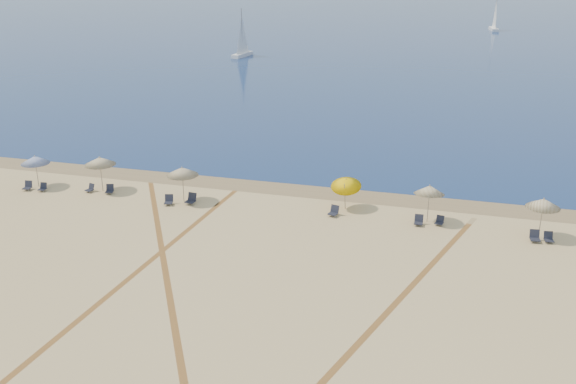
{
  "coord_description": "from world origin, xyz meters",
  "views": [
    {
      "loc": [
        10.48,
        -18.97,
        16.7
      ],
      "look_at": [
        0.0,
        20.0,
        1.3
      ],
      "focal_mm": 40.49,
      "sensor_mm": 36.0,
      "label": 1
    }
  ],
  "objects_px": {
    "umbrella_4": "(430,190)",
    "chair_0": "(28,186)",
    "chair_1": "(43,187)",
    "chair_3": "(110,190)",
    "chair_8": "(440,221)",
    "chair_10": "(549,238)",
    "umbrella_5": "(543,203)",
    "chair_5": "(191,199)",
    "chair_7": "(419,221)",
    "umbrella_2": "(182,171)",
    "chair_2": "(90,188)",
    "chair_4": "(169,200)",
    "umbrella_0": "(35,160)",
    "sailboat_2": "(242,42)",
    "umbrella_1": "(100,161)",
    "chair_6": "(334,211)",
    "umbrella_3": "(346,183)",
    "sailboat_1": "(495,19)",
    "chair_9": "(535,237)"
  },
  "relations": [
    {
      "from": "chair_7",
      "to": "umbrella_4",
      "type": "bearing_deg",
      "value": 52.18
    },
    {
      "from": "umbrella_0",
      "to": "chair_2",
      "type": "relative_size",
      "value": 3.52
    },
    {
      "from": "umbrella_0",
      "to": "chair_5",
      "type": "height_order",
      "value": "umbrella_0"
    },
    {
      "from": "umbrella_4",
      "to": "chair_0",
      "type": "height_order",
      "value": "umbrella_4"
    },
    {
      "from": "umbrella_5",
      "to": "chair_5",
      "type": "distance_m",
      "value": 22.72
    },
    {
      "from": "chair_7",
      "to": "chair_3",
      "type": "bearing_deg",
      "value": 179.52
    },
    {
      "from": "chair_1",
      "to": "chair_3",
      "type": "height_order",
      "value": "chair_3"
    },
    {
      "from": "chair_4",
      "to": "chair_10",
      "type": "bearing_deg",
      "value": -14.06
    },
    {
      "from": "chair_3",
      "to": "chair_7",
      "type": "xyz_separation_m",
      "value": [
        21.86,
        0.05,
        0.01
      ]
    },
    {
      "from": "chair_5",
      "to": "chair_10",
      "type": "xyz_separation_m",
      "value": [
        23.14,
        -0.19,
        -0.05
      ]
    },
    {
      "from": "chair_2",
      "to": "chair_5",
      "type": "xyz_separation_m",
      "value": [
        7.95,
        -0.25,
        0.07
      ]
    },
    {
      "from": "sailboat_1",
      "to": "sailboat_2",
      "type": "relative_size",
      "value": 1.04
    },
    {
      "from": "umbrella_2",
      "to": "chair_5",
      "type": "height_order",
      "value": "umbrella_2"
    },
    {
      "from": "umbrella_3",
      "to": "chair_5",
      "type": "distance_m",
      "value": 10.69
    },
    {
      "from": "chair_2",
      "to": "chair_5",
      "type": "distance_m",
      "value": 7.96
    },
    {
      "from": "chair_2",
      "to": "chair_4",
      "type": "height_order",
      "value": "chair_4"
    },
    {
      "from": "chair_8",
      "to": "chair_10",
      "type": "bearing_deg",
      "value": 3.93
    },
    {
      "from": "umbrella_0",
      "to": "sailboat_2",
      "type": "xyz_separation_m",
      "value": [
        -4.79,
        60.66,
        0.17
      ]
    },
    {
      "from": "chair_6",
      "to": "chair_9",
      "type": "distance_m",
      "value": 12.47
    },
    {
      "from": "chair_4",
      "to": "chair_10",
      "type": "relative_size",
      "value": 1.14
    },
    {
      "from": "chair_4",
      "to": "chair_5",
      "type": "height_order",
      "value": "chair_5"
    },
    {
      "from": "umbrella_2",
      "to": "chair_8",
      "type": "bearing_deg",
      "value": 1.65
    },
    {
      "from": "chair_4",
      "to": "chair_9",
      "type": "xyz_separation_m",
      "value": [
        23.78,
        0.25,
        0.01
      ]
    },
    {
      "from": "chair_7",
      "to": "umbrella_1",
      "type": "bearing_deg",
      "value": 178.66
    },
    {
      "from": "umbrella_2",
      "to": "umbrella_4",
      "type": "bearing_deg",
      "value": 2.72
    },
    {
      "from": "umbrella_1",
      "to": "chair_6",
      "type": "height_order",
      "value": "umbrella_1"
    },
    {
      "from": "umbrella_1",
      "to": "chair_4",
      "type": "bearing_deg",
      "value": -11.78
    },
    {
      "from": "umbrella_3",
      "to": "chair_1",
      "type": "bearing_deg",
      "value": -173.91
    },
    {
      "from": "umbrella_1",
      "to": "chair_10",
      "type": "bearing_deg",
      "value": -1.62
    },
    {
      "from": "chair_7",
      "to": "chair_9",
      "type": "relative_size",
      "value": 0.9
    },
    {
      "from": "chair_8",
      "to": "sailboat_2",
      "type": "bearing_deg",
      "value": 131.43
    },
    {
      "from": "umbrella_5",
      "to": "chair_5",
      "type": "height_order",
      "value": "umbrella_5"
    },
    {
      "from": "umbrella_5",
      "to": "chair_5",
      "type": "relative_size",
      "value": 3.31
    },
    {
      "from": "umbrella_3",
      "to": "chair_1",
      "type": "relative_size",
      "value": 4.04
    },
    {
      "from": "chair_3",
      "to": "chair_7",
      "type": "relative_size",
      "value": 1.13
    },
    {
      "from": "umbrella_5",
      "to": "chair_7",
      "type": "relative_size",
      "value": 3.97
    },
    {
      "from": "chair_10",
      "to": "chair_4",
      "type": "bearing_deg",
      "value": 172.4
    },
    {
      "from": "chair_2",
      "to": "chair_3",
      "type": "xyz_separation_m",
      "value": [
        1.51,
        0.08,
        0.02
      ]
    },
    {
      "from": "chair_8",
      "to": "sailboat_1",
      "type": "bearing_deg",
      "value": 98.9
    },
    {
      "from": "umbrella_3",
      "to": "sailboat_2",
      "type": "height_order",
      "value": "sailboat_2"
    },
    {
      "from": "chair_3",
      "to": "chair_6",
      "type": "distance_m",
      "value": 16.35
    },
    {
      "from": "umbrella_2",
      "to": "umbrella_5",
      "type": "height_order",
      "value": "umbrella_5"
    },
    {
      "from": "umbrella_5",
      "to": "chair_8",
      "type": "height_order",
      "value": "umbrella_5"
    },
    {
      "from": "chair_4",
      "to": "chair_6",
      "type": "relative_size",
      "value": 0.99
    },
    {
      "from": "umbrella_2",
      "to": "sailboat_1",
      "type": "xyz_separation_m",
      "value": [
        23.38,
        106.18,
        0.14
      ]
    },
    {
      "from": "umbrella_0",
      "to": "chair_2",
      "type": "height_order",
      "value": "umbrella_0"
    },
    {
      "from": "umbrella_4",
      "to": "chair_0",
      "type": "distance_m",
      "value": 28.58
    },
    {
      "from": "umbrella_0",
      "to": "umbrella_3",
      "type": "height_order",
      "value": "umbrella_3"
    },
    {
      "from": "umbrella_3",
      "to": "chair_7",
      "type": "distance_m",
      "value": 5.44
    },
    {
      "from": "chair_7",
      "to": "chair_4",
      "type": "bearing_deg",
      "value": -177.51
    }
  ]
}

